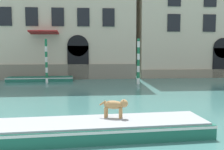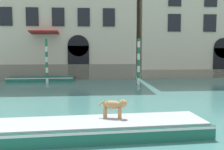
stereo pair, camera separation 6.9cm
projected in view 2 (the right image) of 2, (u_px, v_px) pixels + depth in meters
The scene contains 6 objects.
palazzo_right at pixel (198, 3), 27.72m from camera, with size 13.07×6.13×15.29m.
boat_foreground at pixel (80, 129), 8.56m from camera, with size 8.62×2.29×0.53m.
dog_on_deck at pixel (114, 105), 8.95m from camera, with size 0.97×0.49×0.67m.
boat_moored_near_palazzo at pixel (41, 79), 23.04m from camera, with size 5.73×1.64×0.37m.
mooring_pole_0 at pixel (139, 61), 20.92m from camera, with size 0.24×0.24×3.67m.
mooring_pole_1 at pixel (47, 61), 21.55m from camera, with size 0.21×0.21×3.66m.
Camera 2 is at (3.31, -3.72, 2.93)m, focal length 42.00 mm.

